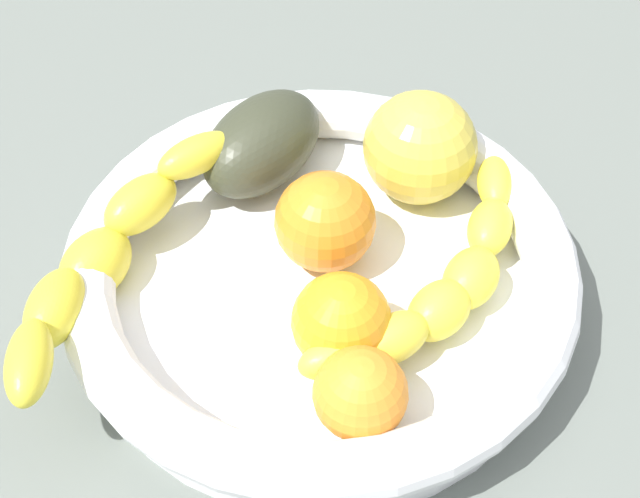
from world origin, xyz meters
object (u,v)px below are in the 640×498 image
object	(u,v)px
fruit_bowl	(320,276)
orange_mid_right	(323,221)
apple_yellow	(420,148)
avocado_dark	(262,143)
banana_draped_left	(444,281)
orange_front	(341,322)
orange_mid_left	(360,393)
banana_draped_right	(104,256)

from	to	relation	value
fruit_bowl	orange_mid_right	size ratio (longest dim) A/B	5.00
fruit_bowl	apple_yellow	bearing A→B (deg)	-120.13
fruit_bowl	avocado_dark	size ratio (longest dim) A/B	3.18
orange_mid_right	banana_draped_left	bearing A→B (deg)	159.08
orange_front	fruit_bowl	bearing A→B (deg)	-68.94
orange_front	avocado_dark	bearing A→B (deg)	-62.94
fruit_bowl	banana_draped_left	bearing A→B (deg)	174.47
orange_mid_left	orange_mid_right	xyz separation A→B (cm)	(3.56, -11.23, 0.55)
banana_draped_left	orange_mid_right	distance (cm)	8.03
fruit_bowl	orange_mid_right	world-z (taller)	orange_mid_right
fruit_bowl	avocado_dark	distance (cm)	10.27
orange_mid_left	orange_front	bearing A→B (deg)	-70.05
banana_draped_left	apple_yellow	size ratio (longest dim) A/B	2.58
banana_draped_left	banana_draped_right	world-z (taller)	banana_draped_right
orange_mid_right	apple_yellow	distance (cm)	8.50
banana_draped_left	banana_draped_right	distance (cm)	19.62
fruit_bowl	avocado_dark	world-z (taller)	avocado_dark
avocado_dark	apple_yellow	bearing A→B (deg)	-179.27
avocado_dark	banana_draped_right	bearing A→B (deg)	56.61
banana_draped_right	orange_front	xyz separation A→B (cm)	(-14.11, 2.58, -0.22)
banana_draped_left	banana_draped_right	xyz separation A→B (cm)	(19.54, 1.56, 0.79)
orange_front	banana_draped_right	bearing A→B (deg)	-10.37
banana_draped_right	orange_front	distance (cm)	14.34
apple_yellow	orange_front	bearing A→B (deg)	76.65
orange_front	avocado_dark	distance (cm)	15.17
banana_draped_right	orange_mid_right	bearing A→B (deg)	-159.96
banana_draped_right	orange_mid_left	bearing A→B (deg)	156.43
orange_front	avocado_dark	size ratio (longest dim) A/B	0.58
banana_draped_right	orange_mid_right	size ratio (longest dim) A/B	3.56
fruit_bowl	orange_mid_right	xyz separation A→B (cm)	(0.16, -2.14, 2.48)
banana_draped_right	avocado_dark	size ratio (longest dim) A/B	2.26
apple_yellow	orange_mid_right	bearing A→B (deg)	51.67
orange_mid_right	apple_yellow	xyz separation A→B (cm)	(-5.26, -6.65, 0.57)
fruit_bowl	orange_mid_right	distance (cm)	3.28
banana_draped_left	orange_mid_left	xyz separation A→B (cm)	(3.89, 8.38, 0.31)
banana_draped_right	orange_front	bearing A→B (deg)	169.63
banana_draped_left	orange_mid_left	distance (cm)	9.25
orange_mid_right	avocado_dark	size ratio (longest dim) A/B	0.64
banana_draped_right	apple_yellow	distance (cm)	20.58
avocado_dark	orange_mid_right	bearing A→B (deg)	126.80
banana_draped_left	fruit_bowl	bearing A→B (deg)	-5.53
banana_draped_left	banana_draped_right	size ratio (longest dim) A/B	0.86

